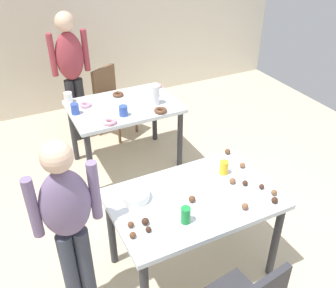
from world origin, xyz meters
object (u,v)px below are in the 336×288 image
at_px(soda_can, 186,215).
at_px(pitcher_far, 154,95).
at_px(dining_table_far, 124,113).
at_px(chair_far_table, 111,98).
at_px(person_adult_far, 71,67).
at_px(mixing_bowl, 135,195).
at_px(person_girl_near, 68,219).
at_px(dining_table_near, 193,207).

distance_m(soda_can, pitcher_far, 1.80).
relative_size(dining_table_far, pitcher_far, 5.39).
distance_m(chair_far_table, soda_can, 2.62).
xyz_separation_m(dining_table_far, pitcher_far, (0.31, -0.12, 0.21)).
height_order(chair_far_table, pitcher_far, pitcher_far).
bearing_deg(chair_far_table, pitcher_far, -76.59).
xyz_separation_m(chair_far_table, person_adult_far, (-0.44, 0.04, 0.46)).
bearing_deg(soda_can, dining_table_far, 82.27).
height_order(mixing_bowl, soda_can, soda_can).
height_order(person_girl_near, soda_can, person_girl_near).
distance_m(dining_table_near, mixing_bowl, 0.45).
relative_size(soda_can, pitcher_far, 0.58).
relative_size(person_adult_far, mixing_bowl, 7.29).
bearing_deg(dining_table_near, pitcher_far, 75.93).
bearing_deg(chair_far_table, person_adult_far, 174.11).
xyz_separation_m(chair_far_table, person_girl_near, (-1.06, -2.31, 0.35)).
bearing_deg(dining_table_near, mixing_bowl, 156.01).
bearing_deg(mixing_bowl, chair_far_table, 75.65).
height_order(dining_table_near, chair_far_table, chair_far_table).
distance_m(dining_table_far, mixing_bowl, 1.54).
relative_size(dining_table_far, chair_far_table, 1.31).
bearing_deg(person_adult_far, soda_can, -88.11).
bearing_deg(dining_table_near, person_girl_near, 175.56).
xyz_separation_m(person_girl_near, pitcher_far, (1.27, 1.44, 0.01)).
xyz_separation_m(person_adult_far, pitcher_far, (0.64, -0.91, -0.10)).
xyz_separation_m(dining_table_far, mixing_bowl, (-0.46, -1.46, 0.14)).
distance_m(chair_far_table, mixing_bowl, 2.29).
relative_size(person_adult_far, soda_can, 13.02).
relative_size(chair_far_table, person_girl_near, 0.61).
bearing_deg(dining_table_near, person_adult_far, 96.21).
bearing_deg(chair_far_table, person_girl_near, -114.63).
height_order(person_girl_near, mixing_bowl, person_girl_near).
bearing_deg(pitcher_far, dining_table_near, -104.07).
bearing_deg(dining_table_far, pitcher_far, -21.88).
height_order(dining_table_far, pitcher_far, pitcher_far).
bearing_deg(mixing_bowl, pitcher_far, 60.03).
bearing_deg(soda_can, person_adult_far, 91.89).
bearing_deg(soda_can, chair_far_table, 82.28).
bearing_deg(person_adult_far, pitcher_far, -54.86).
bearing_deg(pitcher_far, soda_can, -108.04).
relative_size(dining_table_near, chair_far_table, 1.40).
distance_m(dining_table_far, chair_far_table, 0.77).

